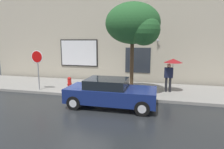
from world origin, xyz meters
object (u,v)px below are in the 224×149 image
parked_car (110,93)px  fire_hydrant (70,84)px  pedestrian_with_umbrella (172,65)px  street_tree (135,25)px  stop_sign (37,62)px

parked_car → fire_hydrant: size_ratio=5.10×
parked_car → pedestrian_with_umbrella: pedestrian_with_umbrella is taller
street_tree → stop_sign: size_ratio=2.08×
pedestrian_with_umbrella → fire_hydrant: bearing=-169.6°
parked_car → fire_hydrant: (-2.97, 1.81, -0.12)m
fire_hydrant → pedestrian_with_umbrella: bearing=10.4°
parked_car → street_tree: size_ratio=0.84×
parked_car → stop_sign: bearing=162.7°
fire_hydrant → street_tree: (3.81, 0.17, 3.36)m
fire_hydrant → street_tree: street_tree is taller
parked_car → stop_sign: size_ratio=1.74×
parked_car → fire_hydrant: 3.48m
fire_hydrant → stop_sign: 2.29m
pedestrian_with_umbrella → stop_sign: size_ratio=0.81×
pedestrian_with_umbrella → stop_sign: 7.84m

